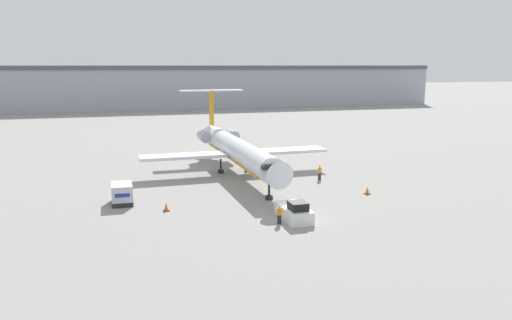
{
  "coord_description": "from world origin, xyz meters",
  "views": [
    {
      "loc": [
        -14.9,
        -39.51,
        13.43
      ],
      "look_at": [
        0.0,
        12.22,
        3.15
      ],
      "focal_mm": 35.0,
      "sensor_mm": 36.0,
      "label": 1
    }
  ],
  "objects_px": {
    "luggage_cart": "(122,194)",
    "worker_by_wing": "(320,172)",
    "worker_near_tug": "(279,214)",
    "traffic_cone_right": "(367,191)",
    "airplane_main": "(236,148)",
    "pushback_tug": "(294,212)",
    "traffic_cone_left": "(166,207)"
  },
  "relations": [
    {
      "from": "luggage_cart",
      "to": "worker_by_wing",
      "type": "distance_m",
      "value": 23.11
    },
    {
      "from": "worker_near_tug",
      "to": "traffic_cone_right",
      "type": "relative_size",
      "value": 2.05
    },
    {
      "from": "luggage_cart",
      "to": "worker_near_tug",
      "type": "height_order",
      "value": "luggage_cart"
    },
    {
      "from": "worker_near_tug",
      "to": "worker_by_wing",
      "type": "xyz_separation_m",
      "value": [
        9.94,
        14.5,
        0.07
      ]
    },
    {
      "from": "airplane_main",
      "to": "traffic_cone_right",
      "type": "xyz_separation_m",
      "value": [
        10.9,
        -13.76,
        -2.8
      ]
    },
    {
      "from": "luggage_cart",
      "to": "worker_near_tug",
      "type": "xyz_separation_m",
      "value": [
        12.79,
        -10.36,
        -0.14
      ]
    },
    {
      "from": "airplane_main",
      "to": "worker_by_wing",
      "type": "relative_size",
      "value": 17.54
    },
    {
      "from": "luggage_cart",
      "to": "worker_near_tug",
      "type": "distance_m",
      "value": 16.46
    },
    {
      "from": "pushback_tug",
      "to": "worker_by_wing",
      "type": "xyz_separation_m",
      "value": [
        8.28,
        13.61,
        0.24
      ]
    },
    {
      "from": "pushback_tug",
      "to": "traffic_cone_left",
      "type": "xyz_separation_m",
      "value": [
        -10.58,
        5.74,
        -0.29
      ]
    },
    {
      "from": "worker_by_wing",
      "to": "traffic_cone_right",
      "type": "relative_size",
      "value": 2.19
    },
    {
      "from": "traffic_cone_left",
      "to": "worker_near_tug",
      "type": "bearing_deg",
      "value": -36.63
    },
    {
      "from": "airplane_main",
      "to": "traffic_cone_right",
      "type": "relative_size",
      "value": 38.41
    },
    {
      "from": "worker_near_tug",
      "to": "traffic_cone_left",
      "type": "relative_size",
      "value": 1.98
    },
    {
      "from": "airplane_main",
      "to": "worker_by_wing",
      "type": "bearing_deg",
      "value": -35.77
    },
    {
      "from": "airplane_main",
      "to": "traffic_cone_left",
      "type": "xyz_separation_m",
      "value": [
        -10.19,
        -14.12,
        -2.79
      ]
    },
    {
      "from": "pushback_tug",
      "to": "worker_by_wing",
      "type": "bearing_deg",
      "value": 58.7
    },
    {
      "from": "worker_near_tug",
      "to": "traffic_cone_right",
      "type": "xyz_separation_m",
      "value": [
        12.17,
        6.99,
        -0.47
      ]
    },
    {
      "from": "pushback_tug",
      "to": "worker_by_wing",
      "type": "relative_size",
      "value": 2.65
    },
    {
      "from": "traffic_cone_left",
      "to": "traffic_cone_right",
      "type": "bearing_deg",
      "value": 0.98
    },
    {
      "from": "pushback_tug",
      "to": "luggage_cart",
      "type": "bearing_deg",
      "value": 146.76
    },
    {
      "from": "luggage_cart",
      "to": "pushback_tug",
      "type": "bearing_deg",
      "value": -33.24
    },
    {
      "from": "luggage_cart",
      "to": "worker_by_wing",
      "type": "height_order",
      "value": "luggage_cart"
    },
    {
      "from": "worker_by_wing",
      "to": "airplane_main",
      "type": "bearing_deg",
      "value": 144.23
    },
    {
      "from": "luggage_cart",
      "to": "airplane_main",
      "type": "bearing_deg",
      "value": 36.46
    },
    {
      "from": "traffic_cone_left",
      "to": "traffic_cone_right",
      "type": "height_order",
      "value": "traffic_cone_left"
    },
    {
      "from": "worker_by_wing",
      "to": "pushback_tug",
      "type": "bearing_deg",
      "value": -121.3
    },
    {
      "from": "luggage_cart",
      "to": "worker_by_wing",
      "type": "bearing_deg",
      "value": 10.32
    },
    {
      "from": "luggage_cart",
      "to": "traffic_cone_right",
      "type": "distance_m",
      "value": 25.2
    },
    {
      "from": "traffic_cone_left",
      "to": "luggage_cart",
      "type": "bearing_deg",
      "value": 136.05
    },
    {
      "from": "worker_by_wing",
      "to": "traffic_cone_right",
      "type": "bearing_deg",
      "value": -73.47
    },
    {
      "from": "worker_near_tug",
      "to": "pushback_tug",
      "type": "bearing_deg",
      "value": 28.17
    }
  ]
}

